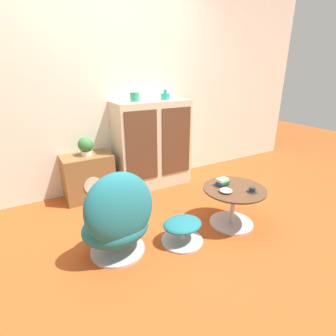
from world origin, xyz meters
The scene contains 13 objects.
ground_plane centered at (0.00, 0.00, 0.00)m, with size 12.00×12.00×0.00m, color #B74C1E.
wall_back centered at (0.00, 1.47, 1.30)m, with size 6.40×0.06×2.60m.
sideboard centered at (0.39, 1.21, 0.58)m, with size 0.99×0.45×1.15m.
tv_console centered at (-0.48, 1.24, 0.28)m, with size 0.59×0.39×0.55m.
egg_chair centered at (-0.55, 0.01, 0.36)m, with size 0.64×0.59×0.80m.
ottoman centered at (0.02, -0.11, 0.14)m, with size 0.39×0.39×0.23m.
coffee_table centered at (0.63, -0.12, 0.25)m, with size 0.63×0.63×0.41m.
vase_leftmost centered at (0.17, 1.22, 1.20)m, with size 0.11×0.11×0.11m.
vase_inner_left centered at (0.60, 1.22, 1.19)m, with size 0.12×0.12×0.13m.
potted_plant centered at (-0.47, 1.25, 0.67)m, with size 0.18×0.18×0.22m.
teacup centered at (0.72, -0.27, 0.43)m, with size 0.10×0.10×0.05m.
book_stack centered at (0.57, 0.00, 0.45)m, with size 0.13×0.10×0.07m.
bowl centered at (0.49, -0.14, 0.43)m, with size 0.12×0.12×0.04m.
Camera 1 is at (-1.13, -1.83, 1.52)m, focal length 28.00 mm.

